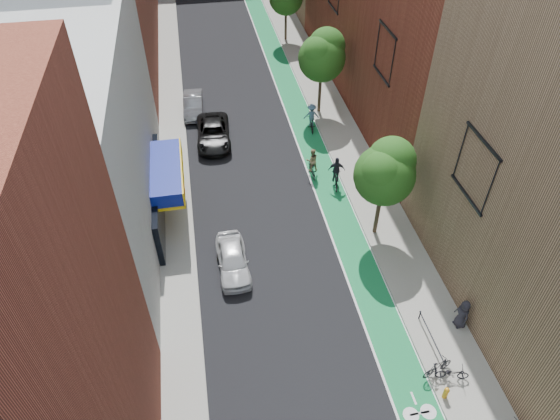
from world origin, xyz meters
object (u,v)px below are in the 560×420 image
cyclist_lane_far (312,119)px  fire_hydrant (446,392)px  cyclist_lane_near (312,165)px  cyclist_lane_mid (336,175)px  parked_car_white (233,260)px  parked_car_silver (193,105)px  parked_car_black (213,133)px  pedestrian (463,314)px

cyclist_lane_far → fire_hydrant: size_ratio=3.09×
cyclist_lane_near → cyclist_lane_far: size_ratio=0.95×
cyclist_lane_mid → cyclist_lane_far: size_ratio=1.03×
parked_car_white → cyclist_lane_near: cyclist_lane_near is taller
parked_car_silver → fire_hydrant: size_ratio=6.05×
cyclist_lane_mid → parked_car_white: bearing=51.1°
cyclist_lane_near → cyclist_lane_far: cyclist_lane_far is taller
cyclist_lane_far → fire_hydrant: bearing=96.8°
parked_car_white → cyclist_lane_near: 9.70m
parked_car_white → parked_car_black: size_ratio=0.79×
parked_car_white → pedestrian: pedestrian is taller
parked_car_silver → cyclist_lane_near: 12.16m
parked_car_black → parked_car_silver: bearing=108.4°
cyclist_lane_far → pedestrian: size_ratio=1.22×
parked_car_silver → fire_hydrant: parked_car_silver is taller
cyclist_lane_mid → pedestrian: bearing=116.9°
fire_hydrant → parked_car_silver: bearing=109.9°
pedestrian → fire_hydrant: (-2.30, -3.44, -0.51)m
parked_car_white → cyclist_lane_far: bearing=58.9°
parked_car_black → fire_hydrant: (8.30, -21.95, -0.20)m
cyclist_lane_near → pedestrian: size_ratio=1.16×
parked_car_silver → cyclist_lane_far: size_ratio=1.96×
cyclist_lane_near → parked_car_white: bearing=50.1°
parked_car_black → pedestrian: 21.33m
cyclist_lane_near → cyclist_lane_far: (1.24, 5.47, 0.11)m
cyclist_lane_near → fire_hydrant: bearing=97.0°
parked_car_white → pedestrian: 12.11m
parked_car_white → cyclist_lane_near: size_ratio=2.03×
cyclist_lane_mid → fire_hydrant: cyclist_lane_mid is taller
cyclist_lane_mid → fire_hydrant: size_ratio=3.18×
parked_car_black → cyclist_lane_far: (7.44, 0.27, 0.23)m
parked_car_black → fire_hydrant: bearing=-66.5°
parked_car_black → pedestrian: size_ratio=2.97×
cyclist_lane_far → pedestrian: cyclist_lane_far is taller
parked_car_silver → pedestrian: 25.80m
pedestrian → cyclist_lane_mid: bearing=-172.4°
cyclist_lane_mid → fire_hydrant: 15.33m
cyclist_lane_mid → cyclist_lane_far: cyclist_lane_mid is taller
pedestrian → cyclist_lane_near: bearing=-168.8°
cyclist_lane_far → fire_hydrant: 22.24m
cyclist_lane_far → fire_hydrant: cyclist_lane_far is taller
pedestrian → parked_car_black: bearing=-157.3°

